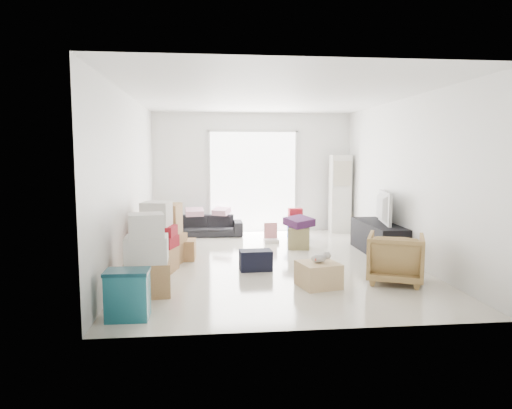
{
  "coord_description": "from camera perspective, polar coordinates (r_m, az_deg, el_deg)",
  "views": [
    {
      "loc": [
        -1.02,
        -7.37,
        1.78
      ],
      "look_at": [
        -0.23,
        0.2,
        0.93
      ],
      "focal_mm": 32.0,
      "sensor_mm": 36.0,
      "label": 1
    }
  ],
  "objects": [
    {
      "name": "room_shell",
      "position": [
        7.46,
        1.88,
        3.05
      ],
      "size": [
        4.98,
        6.48,
        3.18
      ],
      "color": "silver",
      "rests_on": "ground"
    },
    {
      "name": "sliding_door",
      "position": [
        10.42,
        -0.37,
        3.41
      ],
      "size": [
        2.1,
        0.04,
        2.33
      ],
      "color": "white",
      "rests_on": "room_shell"
    },
    {
      "name": "ac_tower",
      "position": [
        10.5,
        10.46,
        1.31
      ],
      "size": [
        0.45,
        0.3,
        1.75
      ],
      "primitive_type": "cube",
      "color": "silver",
      "rests_on": "room_shell"
    },
    {
      "name": "tv_console",
      "position": [
        8.47,
        15.04,
        -4.09
      ],
      "size": [
        0.49,
        1.65,
        0.55
      ],
      "primitive_type": "cube",
      "color": "black",
      "rests_on": "room_shell"
    },
    {
      "name": "television",
      "position": [
        8.42,
        15.1,
        -1.82
      ],
      "size": [
        0.75,
        1.08,
        0.13
      ],
      "primitive_type": "imported",
      "rotation": [
        0.0,
        0.0,
        1.37
      ],
      "color": "black",
      "rests_on": "tv_console"
    },
    {
      "name": "sofa",
      "position": [
        9.99,
        -6.09,
        -2.22
      ],
      "size": [
        1.52,
        0.45,
        0.59
      ],
      "primitive_type": "imported",
      "rotation": [
        0.0,
        0.0,
        -0.01
      ],
      "color": "black",
      "rests_on": "room_shell"
    },
    {
      "name": "pillow_left",
      "position": [
        9.9,
        -7.71,
        -0.26
      ],
      "size": [
        0.38,
        0.32,
        0.11
      ],
      "primitive_type": "cube",
      "rotation": [
        0.0,
        0.0,
        0.11
      ],
      "color": "#E3A5BD",
      "rests_on": "sofa"
    },
    {
      "name": "pillow_right",
      "position": [
        9.97,
        -4.37,
        -0.18
      ],
      "size": [
        0.39,
        0.37,
        0.11
      ],
      "primitive_type": "cube",
      "rotation": [
        0.0,
        0.0,
        -0.51
      ],
      "color": "#E3A5BD",
      "rests_on": "sofa"
    },
    {
      "name": "armchair",
      "position": [
        6.65,
        17.04,
        -6.12
      ],
      "size": [
        0.95,
        0.92,
        0.75
      ],
      "primitive_type": "imported",
      "rotation": [
        0.0,
        0.0,
        2.72
      ],
      "color": "#9C7E45",
      "rests_on": "room_shell"
    },
    {
      "name": "storage_bins",
      "position": [
        5.19,
        -15.75,
        -10.78
      ],
      "size": [
        0.47,
        0.33,
        0.54
      ],
      "rotation": [
        0.0,
        0.0,
        -0.02
      ],
      "color": "#1A5D68",
      "rests_on": "room_shell"
    },
    {
      "name": "box_stack_a",
      "position": [
        5.93,
        -13.47,
        -6.62
      ],
      "size": [
        0.61,
        0.52,
        1.04
      ],
      "rotation": [
        0.0,
        0.0,
        0.11
      ],
      "color": "#AC814D",
      "rests_on": "room_shell"
    },
    {
      "name": "box_stack_b",
      "position": [
        7.05,
        -12.27,
        -4.56
      ],
      "size": [
        0.66,
        0.63,
        1.06
      ],
      "rotation": [
        0.0,
        0.0,
        -0.23
      ],
      "color": "#AC814D",
      "rests_on": "room_shell"
    },
    {
      "name": "box_stack_c",
      "position": [
        7.62,
        -11.57,
        -3.66
      ],
      "size": [
        0.78,
        0.72,
        0.97
      ],
      "rotation": [
        0.0,
        0.0,
        -0.33
      ],
      "color": "#AC814D",
      "rests_on": "room_shell"
    },
    {
      "name": "loose_box",
      "position": [
        7.83,
        -9.07,
        -5.6
      ],
      "size": [
        0.42,
        0.42,
        0.34
      ],
      "primitive_type": "cube",
      "rotation": [
        0.0,
        0.0,
        -0.05
      ],
      "color": "#AC814D",
      "rests_on": "room_shell"
    },
    {
      "name": "duffel_bag",
      "position": [
        7.04,
        -0.04,
        -6.98
      ],
      "size": [
        0.5,
        0.32,
        0.31
      ],
      "primitive_type": "cube",
      "rotation": [
        0.0,
        0.0,
        0.06
      ],
      "color": "black",
      "rests_on": "room_shell"
    },
    {
      "name": "ottoman",
      "position": [
        8.67,
        5.38,
        -4.17
      ],
      "size": [
        0.48,
        0.48,
        0.4
      ],
      "primitive_type": "cube",
      "rotation": [
        0.0,
        0.0,
        -0.21
      ],
      "color": "#989059",
      "rests_on": "room_shell"
    },
    {
      "name": "blanket",
      "position": [
        8.62,
        5.4,
        -2.41
      ],
      "size": [
        0.59,
        0.59,
        0.14
      ],
      "primitive_type": "cube",
      "rotation": [
        0.0,
        0.0,
        0.48
      ],
      "color": "#4C2052",
      "rests_on": "ottoman"
    },
    {
      "name": "kids_table",
      "position": [
        9.6,
        4.93,
        -1.58
      ],
      "size": [
        0.51,
        0.51,
        0.64
      ],
      "rotation": [
        0.0,
        0.0,
        -0.08
      ],
      "color": "blue",
      "rests_on": "room_shell"
    },
    {
      "name": "toy_walker",
      "position": [
        9.23,
        1.89,
        -4.08
      ],
      "size": [
        0.29,
        0.26,
        0.39
      ],
      "rotation": [
        0.0,
        0.0,
        0.01
      ],
      "color": "silver",
      "rests_on": "room_shell"
    },
    {
      "name": "wood_crate",
      "position": [
        6.25,
        7.81,
        -8.67
      ],
      "size": [
        0.6,
        0.6,
        0.33
      ],
      "primitive_type": "cube",
      "rotation": [
        0.0,
        0.0,
        0.24
      ],
      "color": "tan",
      "rests_on": "room_shell"
    },
    {
      "name": "plush_bunny",
      "position": [
        6.21,
        8.1,
        -6.59
      ],
      "size": [
        0.28,
        0.16,
        0.14
      ],
      "rotation": [
        0.0,
        0.0,
        0.13
      ],
      "color": "#B2ADA8",
      "rests_on": "wood_crate"
    }
  ]
}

